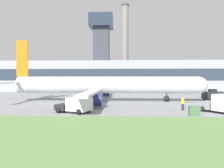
{
  "coord_description": "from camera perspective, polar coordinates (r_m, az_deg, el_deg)",
  "views": [
    {
      "loc": [
        5.01,
        -42.24,
        4.33
      ],
      "look_at": [
        3.05,
        -1.53,
        3.23
      ],
      "focal_mm": 35.0,
      "sensor_mm": 36.0,
      "label": 1
    }
  ],
  "objects": [
    {
      "name": "pushback_tug",
      "position": [
        47.19,
        24.76,
        -2.67
      ],
      "size": [
        3.81,
        2.4,
        2.18
      ],
      "color": "#232328",
      "rests_on": "ground_plane"
    },
    {
      "name": "baggage_truck",
      "position": [
        30.25,
        27.03,
        -4.66
      ],
      "size": [
        4.57,
        5.34,
        2.34
      ],
      "color": "gray",
      "rests_on": "ground_plane"
    },
    {
      "name": "smokestack_left",
      "position": [
        105.88,
        3.47,
        10.02
      ],
      "size": [
        3.54,
        3.54,
        39.57
      ],
      "color": "gray",
      "rests_on": "ground_plane"
    },
    {
      "name": "airplane",
      "position": [
        40.86,
        -1.94,
        -0.37
      ],
      "size": [
        37.03,
        35.04,
        11.5
      ],
      "color": "silver",
      "rests_on": "ground_plane"
    },
    {
      "name": "ground_crew_person",
      "position": [
        31.0,
        18.0,
        -4.85
      ],
      "size": [
        0.5,
        0.5,
        1.79
      ],
      "color": "#23283D",
      "rests_on": "ground_plane"
    },
    {
      "name": "ground_plane",
      "position": [
        42.75,
        -4.0,
        -4.27
      ],
      "size": [
        400.0,
        400.0,
        0.0
      ],
      "primitive_type": "plane",
      "color": "gray"
    },
    {
      "name": "terminal_building",
      "position": [
        75.35,
        -1.18,
        2.51
      ],
      "size": [
        79.41,
        15.81,
        25.87
      ],
      "color": "#9EA3AD",
      "rests_on": "ground_plane"
    },
    {
      "name": "utility_cabinet",
      "position": [
        26.75,
        20.72,
        -6.65
      ],
      "size": [
        1.19,
        0.73,
        1.12
      ],
      "color": "#4C724C",
      "rests_on": "ground_plane"
    },
    {
      "name": "fuel_truck",
      "position": [
        27.66,
        -9.42,
        -5.5
      ],
      "size": [
        4.85,
        3.83,
        1.89
      ],
      "color": "#232328",
      "rests_on": "ground_plane"
    }
  ]
}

